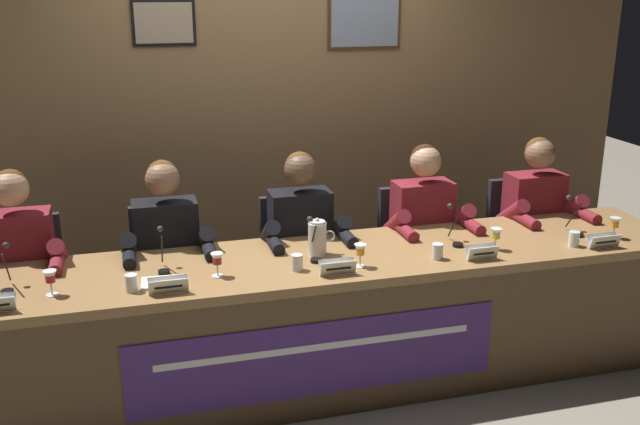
# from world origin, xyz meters

# --- Properties ---
(ground_plane) EXTENTS (12.00, 12.00, 0.00)m
(ground_plane) POSITION_xyz_m (0.00, 0.00, 0.00)
(ground_plane) COLOR gray
(wall_back_panelled) EXTENTS (5.42, 0.14, 2.60)m
(wall_back_panelled) POSITION_xyz_m (0.00, 1.36, 1.30)
(wall_back_panelled) COLOR #937047
(wall_back_panelled) RESTS_ON ground_plane
(conference_table) EXTENTS (4.22, 0.77, 0.75)m
(conference_table) POSITION_xyz_m (-0.00, -0.12, 0.52)
(conference_table) COLOR olive
(conference_table) RESTS_ON ground_plane
(chair_far_left) EXTENTS (0.44, 0.44, 0.91)m
(chair_far_left) POSITION_xyz_m (-1.57, 0.57, 0.44)
(chair_far_left) COLOR black
(chair_far_left) RESTS_ON ground_plane
(panelist_far_left) EXTENTS (0.51, 0.48, 1.23)m
(panelist_far_left) POSITION_xyz_m (-1.57, 0.37, 0.72)
(panelist_far_left) COLOR black
(panelist_far_left) RESTS_ON ground_plane
(juice_glass_far_left) EXTENTS (0.06, 0.06, 0.12)m
(juice_glass_far_left) POSITION_xyz_m (-1.35, -0.15, 0.84)
(juice_glass_far_left) COLOR white
(juice_glass_far_left) RESTS_ON conference_table
(microphone_far_left) EXTENTS (0.06, 0.17, 0.22)m
(microphone_far_left) POSITION_xyz_m (-1.56, -0.04, 0.83)
(microphone_far_left) COLOR black
(microphone_far_left) RESTS_ON conference_table
(chair_left) EXTENTS (0.44, 0.44, 0.91)m
(chair_left) POSITION_xyz_m (-0.78, 0.57, 0.44)
(chair_left) COLOR black
(chair_left) RESTS_ON ground_plane
(panelist_left) EXTENTS (0.51, 0.48, 1.23)m
(panelist_left) POSITION_xyz_m (-0.78, 0.37, 0.72)
(panelist_left) COLOR black
(panelist_left) RESTS_ON ground_plane
(nameplate_left) EXTENTS (0.19, 0.06, 0.08)m
(nameplate_left) POSITION_xyz_m (-0.82, -0.28, 0.79)
(nameplate_left) COLOR white
(nameplate_left) RESTS_ON conference_table
(juice_glass_left) EXTENTS (0.06, 0.06, 0.12)m
(juice_glass_left) POSITION_xyz_m (-0.57, -0.13, 0.84)
(juice_glass_left) COLOR white
(juice_glass_left) RESTS_ON conference_table
(water_cup_left) EXTENTS (0.06, 0.06, 0.08)m
(water_cup_left) POSITION_xyz_m (-0.99, -0.21, 0.79)
(water_cup_left) COLOR silver
(water_cup_left) RESTS_ON conference_table
(microphone_left) EXTENTS (0.06, 0.17, 0.22)m
(microphone_left) POSITION_xyz_m (-0.83, 0.02, 0.83)
(microphone_left) COLOR black
(microphone_left) RESTS_ON conference_table
(chair_center) EXTENTS (0.44, 0.44, 0.91)m
(chair_center) POSITION_xyz_m (0.00, 0.57, 0.44)
(chair_center) COLOR black
(chair_center) RESTS_ON ground_plane
(panelist_center) EXTENTS (0.51, 0.48, 1.23)m
(panelist_center) POSITION_xyz_m (0.00, 0.37, 0.72)
(panelist_center) COLOR black
(panelist_center) RESTS_ON ground_plane
(nameplate_center) EXTENTS (0.19, 0.06, 0.08)m
(nameplate_center) POSITION_xyz_m (0.02, -0.27, 0.79)
(nameplate_center) COLOR white
(nameplate_center) RESTS_ON conference_table
(juice_glass_center) EXTENTS (0.06, 0.06, 0.12)m
(juice_glass_center) POSITION_xyz_m (0.16, -0.20, 0.84)
(juice_glass_center) COLOR white
(juice_glass_center) RESTS_ON conference_table
(water_cup_center) EXTENTS (0.06, 0.06, 0.08)m
(water_cup_center) POSITION_xyz_m (-0.16, -0.16, 0.79)
(water_cup_center) COLOR silver
(water_cup_center) RESTS_ON conference_table
(microphone_center) EXTENTS (0.06, 0.17, 0.22)m
(microphone_center) POSITION_xyz_m (-0.04, -0.03, 0.83)
(microphone_center) COLOR black
(microphone_center) RESTS_ON conference_table
(chair_right) EXTENTS (0.44, 0.44, 0.91)m
(chair_right) POSITION_xyz_m (0.78, 0.57, 0.44)
(chair_right) COLOR black
(chair_right) RESTS_ON ground_plane
(panelist_right) EXTENTS (0.51, 0.48, 1.23)m
(panelist_right) POSITION_xyz_m (0.78, 0.37, 0.72)
(panelist_right) COLOR black
(panelist_right) RESTS_ON ground_plane
(nameplate_right) EXTENTS (0.17, 0.06, 0.08)m
(nameplate_right) POSITION_xyz_m (0.82, -0.27, 0.79)
(nameplate_right) COLOR white
(nameplate_right) RESTS_ON conference_table
(juice_glass_right) EXTENTS (0.06, 0.06, 0.12)m
(juice_glass_right) POSITION_xyz_m (0.96, -0.15, 0.84)
(juice_glass_right) COLOR white
(juice_glass_right) RESTS_ON conference_table
(water_cup_right) EXTENTS (0.06, 0.06, 0.08)m
(water_cup_right) POSITION_xyz_m (0.60, -0.20, 0.79)
(water_cup_right) COLOR silver
(water_cup_right) RESTS_ON conference_table
(microphone_right) EXTENTS (0.06, 0.17, 0.22)m
(microphone_right) POSITION_xyz_m (0.79, -0.01, 0.83)
(microphone_right) COLOR black
(microphone_right) RESTS_ON conference_table
(chair_far_right) EXTENTS (0.44, 0.44, 0.91)m
(chair_far_right) POSITION_xyz_m (1.57, 0.57, 0.44)
(chair_far_right) COLOR black
(chair_far_right) RESTS_ON ground_plane
(panelist_far_right) EXTENTS (0.51, 0.48, 1.23)m
(panelist_far_right) POSITION_xyz_m (1.57, 0.37, 0.72)
(panelist_far_right) COLOR black
(panelist_far_right) RESTS_ON ground_plane
(nameplate_far_right) EXTENTS (0.19, 0.06, 0.08)m
(nameplate_far_right) POSITION_xyz_m (1.56, -0.29, 0.79)
(nameplate_far_right) COLOR white
(nameplate_far_right) RESTS_ON conference_table
(juice_glass_far_right) EXTENTS (0.06, 0.06, 0.12)m
(juice_glass_far_right) POSITION_xyz_m (1.72, -0.16, 0.84)
(juice_glass_far_right) COLOR white
(juice_glass_far_right) RESTS_ON conference_table
(water_cup_far_right) EXTENTS (0.06, 0.06, 0.08)m
(water_cup_far_right) POSITION_xyz_m (1.42, -0.22, 0.79)
(water_cup_far_right) COLOR silver
(water_cup_far_right) RESTS_ON conference_table
(microphone_far_right) EXTENTS (0.06, 0.17, 0.22)m
(microphone_far_right) POSITION_xyz_m (1.54, -0.04, 0.83)
(microphone_far_right) COLOR black
(microphone_far_right) RESTS_ON conference_table
(water_pitcher_central) EXTENTS (0.15, 0.10, 0.21)m
(water_pitcher_central) POSITION_xyz_m (-0.00, 0.04, 0.85)
(water_pitcher_central) COLOR silver
(water_pitcher_central) RESTS_ON conference_table
(document_stack_left) EXTENTS (0.22, 0.16, 0.01)m
(document_stack_left) POSITION_xyz_m (-0.84, -0.15, 0.76)
(document_stack_left) COLOR white
(document_stack_left) RESTS_ON conference_table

